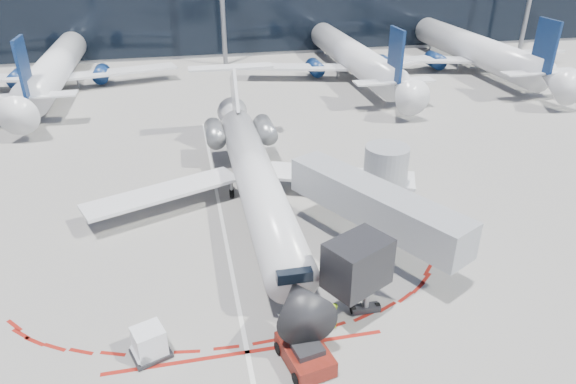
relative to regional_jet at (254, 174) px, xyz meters
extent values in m
plane|color=slate|center=(-2.72, -3.47, -2.58)|extent=(260.00, 260.00, 0.00)
cube|color=silver|center=(-2.72, -1.47, -2.58)|extent=(0.25, 40.00, 0.01)
cube|color=maroon|center=(-2.72, -14.97, -2.58)|extent=(14.00, 0.25, 0.01)
cube|color=gray|center=(-2.72, 61.53, 2.42)|extent=(150.00, 24.00, 10.00)
cube|color=black|center=(-2.72, 49.48, 2.42)|extent=(150.00, 0.20, 9.00)
cube|color=#919499|center=(6.28, -7.97, 1.02)|extent=(8.22, 12.61, 2.30)
cube|color=black|center=(3.23, -13.71, 1.02)|extent=(3.86, 3.44, 2.60)
cylinder|color=slate|center=(4.03, -13.31, -1.38)|extent=(0.36, 0.36, 2.40)
cube|color=black|center=(4.03, -13.31, -2.36)|extent=(1.60, 0.60, 0.30)
cylinder|color=#919499|center=(9.33, -2.23, -0.18)|extent=(3.20, 3.20, 4.80)
cylinder|color=black|center=(9.33, -2.23, -2.33)|extent=(4.00, 4.00, 0.50)
cylinder|color=silver|center=(0.00, -1.27, -0.04)|extent=(2.93, 23.85, 2.93)
cone|color=black|center=(0.00, -14.72, -0.04)|extent=(2.93, 3.04, 2.93)
cone|color=silver|center=(0.00, 12.60, -0.04)|extent=(2.93, 3.90, 2.93)
cube|color=black|center=(0.00, -12.98, 0.56)|extent=(1.84, 1.52, 0.60)
cube|color=silver|center=(-6.72, 0.35, -1.01)|extent=(11.61, 6.88, 0.34)
cube|color=silver|center=(6.72, 0.35, -1.01)|extent=(11.61, 6.88, 0.34)
cube|color=silver|center=(0.00, 11.52, 2.57)|extent=(0.27, 5.09, 5.18)
cube|color=silver|center=(0.00, 13.80, 4.52)|extent=(7.81, 1.73, 0.17)
cylinder|color=slate|center=(-2.22, 8.27, 0.23)|extent=(1.63, 3.69, 1.63)
cylinder|color=slate|center=(2.22, 8.27, 0.23)|extent=(1.63, 3.69, 1.63)
cylinder|color=black|center=(0.00, -11.25, -2.28)|extent=(0.24, 0.61, 0.61)
cylinder|color=black|center=(-1.63, 1.44, -2.24)|extent=(0.33, 0.69, 0.69)
cylinder|color=black|center=(1.63, 1.44, -2.24)|extent=(0.33, 0.69, 0.69)
cylinder|color=slate|center=(0.00, -11.25, -1.99)|extent=(0.20, 0.20, 1.19)
cube|color=#57150C|center=(-0.08, -16.19, -2.05)|extent=(2.52, 3.42, 0.87)
cube|color=black|center=(-0.02, -16.47, -1.47)|extent=(1.56, 1.41, 0.34)
cylinder|color=slate|center=(-0.51, -14.11, -2.25)|extent=(0.61, 2.48, 0.10)
cylinder|color=black|center=(-0.76, -17.41, -2.28)|extent=(0.39, 0.66, 0.62)
cylinder|color=black|center=(1.04, -17.04, -2.28)|extent=(0.39, 0.66, 0.62)
cylinder|color=black|center=(-1.19, -15.33, -2.28)|extent=(0.39, 0.66, 0.62)
cylinder|color=black|center=(0.61, -14.96, -2.28)|extent=(0.39, 0.66, 0.62)
imported|color=#BBFF1A|center=(1.90, -14.26, -1.74)|extent=(0.73, 0.70, 1.69)
cube|color=black|center=(-7.37, -14.22, -2.42)|extent=(2.19, 2.03, 0.20)
cube|color=silver|center=(-7.37, -14.22, -1.63)|extent=(1.80, 1.74, 1.42)
cylinder|color=black|center=(-7.83, -15.01, -2.50)|extent=(0.15, 0.20, 0.18)
cylinder|color=black|center=(-6.51, -14.51, -2.50)|extent=(0.15, 0.20, 0.18)
cylinder|color=black|center=(-8.24, -13.93, -2.50)|extent=(0.15, 0.20, 0.18)
cylinder|color=black|center=(-6.91, -13.43, -2.50)|extent=(0.15, 0.20, 0.18)
cone|color=#F43C05|center=(0.48, -15.64, -2.36)|extent=(0.33, 0.33, 0.45)
camera|label=1|loc=(-4.66, -33.87, 16.25)|focal=32.00mm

